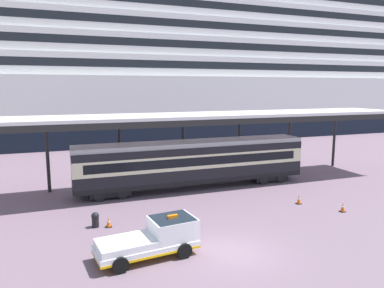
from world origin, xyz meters
The scene contains 9 objects.
ground_plane centered at (0.00, 0.00, 0.00)m, with size 400.00×400.00×0.00m, color #6C5666.
cruise_ship centered at (9.22, 50.44, 11.85)m, with size 179.69×29.19×36.71m.
platform_canopy centered at (2.15, 12.90, 6.08)m, with size 41.15×5.63×6.39m.
train_carriage centered at (2.15, 12.43, 2.30)m, with size 20.06×2.81×4.11m.
service_truck centered at (-4.09, 1.21, 0.99)m, with size 5.40×2.72×2.02m.
traffic_cone_near centered at (8.06, 5.61, 0.33)m, with size 0.36×0.36×0.66m.
traffic_cone_mid centered at (-5.94, 5.91, 0.30)m, with size 0.36×0.36×0.61m.
traffic_cone_far centered at (9.88, 3.09, 0.32)m, with size 0.36×0.36×0.66m.
quay_bollard centered at (-6.72, 6.19, 0.52)m, with size 0.48×0.48×0.96m.
Camera 1 is at (-8.39, -15.96, 8.65)m, focal length 33.55 mm.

